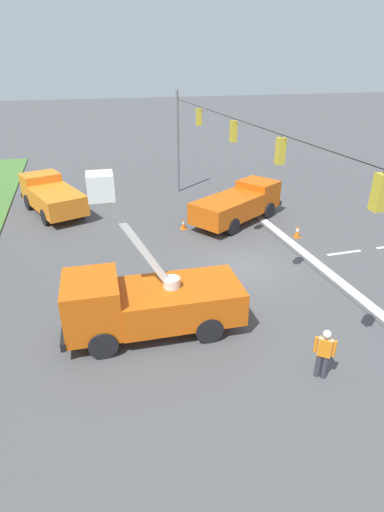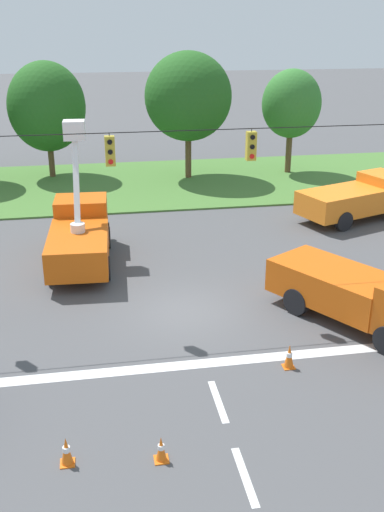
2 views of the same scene
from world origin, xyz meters
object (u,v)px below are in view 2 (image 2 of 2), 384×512
utility_truck_support_far (362,294)px  traffic_cone_mid_left (314,275)px  tree_east (188,97)px  traffic_cone_foreground_right (161,449)px  traffic_cone_mid_right (66,451)px  tree_far_east (292,104)px  utility_truck_support_near (357,198)px  traffic_cone_foreground_left (289,356)px  utility_truck_bucket_lift (80,233)px  tree_centre (47,107)px

utility_truck_support_far → traffic_cone_mid_left: utility_truck_support_far is taller
traffic_cone_mid_left → tree_east: bearing=97.3°
traffic_cone_foreground_right → traffic_cone_mid_right: 2.27m
tree_east → traffic_cone_mid_left: 18.20m
tree_far_east → traffic_cone_mid_left: (-4.71, -17.59, -4.32)m
utility_truck_support_near → traffic_cone_foreground_left: (-8.12, -13.33, -0.77)m
utility_truck_support_far → traffic_cone_foreground_left: (-3.31, -2.25, -0.76)m
utility_truck_bucket_lift → utility_truck_support_far: size_ratio=0.96×
tree_east → traffic_cone_mid_right: bearing=-105.6°
utility_truck_support_near → utility_truck_support_far: (-4.81, -11.08, -0.01)m
tree_centre → traffic_cone_foreground_right: 29.01m
tree_centre → traffic_cone_foreground_left: size_ratio=9.50×
tree_far_east → utility_truck_support_near: bearing=-87.6°
tree_east → utility_truck_support_near: tree_east is taller
tree_centre → traffic_cone_mid_right: tree_centre is taller
utility_truck_support_near → traffic_cone_mid_right: size_ratio=8.74×
tree_centre → utility_truck_support_near: (16.27, -11.65, -3.49)m
utility_truck_support_near → utility_truck_bucket_lift: bearing=-165.8°
tree_centre → tree_east: tree_east is taller
tree_east → utility_truck_support_near: size_ratio=1.22×
utility_truck_bucket_lift → utility_truck_support_near: bearing=14.2°
traffic_cone_mid_left → traffic_cone_foreground_right: bearing=-128.3°
utility_truck_support_near → traffic_cone_mid_right: 22.17m
traffic_cone_foreground_right → traffic_cone_mid_left: traffic_cone_foreground_right is taller
utility_truck_bucket_lift → traffic_cone_foreground_left: utility_truck_bucket_lift is taller
traffic_cone_foreground_left → traffic_cone_foreground_right: (-4.38, -3.46, -0.06)m
traffic_cone_foreground_left → utility_truck_support_near: bearing=58.7°
tree_centre → traffic_cone_mid_left: tree_centre is taller
utility_truck_bucket_lift → traffic_cone_foreground_right: utility_truck_bucket_lift is taller
tree_far_east → utility_truck_bucket_lift: size_ratio=1.06×
tree_far_east → utility_truck_bucket_lift: bearing=-135.4°
traffic_cone_foreground_right → traffic_cone_mid_left: bearing=51.7°
tree_east → utility_truck_bucket_lift: tree_east is taller
traffic_cone_foreground_left → utility_truck_support_far: bearing=34.2°
tree_east → traffic_cone_mid_right: tree_east is taller
utility_truck_support_far → traffic_cone_foreground_right: utility_truck_support_far is taller
tree_centre → traffic_cone_foreground_right: size_ratio=10.87×
tree_far_east → traffic_cone_foreground_right: (-12.07, -26.91, -4.32)m
tree_far_east → tree_east: bearing=-178.2°
utility_truck_support_near → traffic_cone_foreground_right: bearing=-126.7°
tree_far_east → traffic_cone_mid_left: tree_far_east is taller
utility_truck_support_far → traffic_cone_mid_right: size_ratio=8.92×
utility_truck_bucket_lift → traffic_cone_mid_left: size_ratio=9.51×
utility_truck_support_near → traffic_cone_foreground_right: utility_truck_support_near is taller
tree_centre → traffic_cone_foreground_right: (3.77, -28.44, -4.31)m
traffic_cone_mid_left → traffic_cone_mid_right: 13.21m
tree_centre → traffic_cone_foreground_right: bearing=-82.5°
tree_far_east → traffic_cone_foreground_left: 25.04m
traffic_cone_foreground_left → traffic_cone_mid_right: size_ratio=1.04×
tree_centre → traffic_cone_foreground_left: bearing=-71.9°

